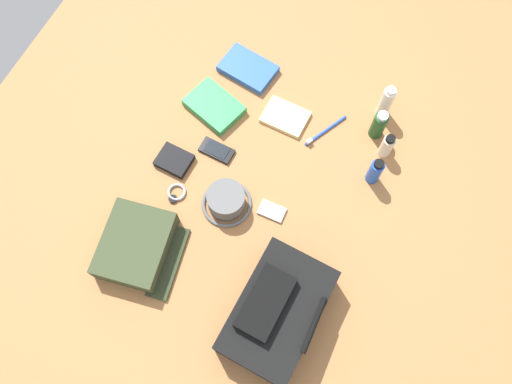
{
  "coord_description": "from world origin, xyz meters",
  "views": [
    {
      "loc": [
        0.53,
        0.24,
        1.54
      ],
      "look_at": [
        0.0,
        0.0,
        0.04
      ],
      "focal_mm": 35.38,
      "sensor_mm": 36.0,
      "label": 1
    }
  ],
  "objects_px": {
    "shampoo_bottle": "(379,125)",
    "media_player": "(272,211)",
    "backpack": "(277,312)",
    "travel_guidebook": "(214,106)",
    "lotion_bottle": "(387,146)",
    "toiletry_pouch": "(137,246)",
    "deodorant_spray": "(375,171)",
    "cell_phone": "(217,150)",
    "wristwatch": "(176,193)",
    "toothbrush": "(324,132)",
    "wallet": "(174,160)",
    "paperback_novel": "(248,69)",
    "notepad": "(285,117)",
    "bucket_hat": "(226,201)",
    "toothpaste_tube": "(386,102)"
  },
  "relations": [
    {
      "from": "shampoo_bottle",
      "to": "media_player",
      "type": "relative_size",
      "value": 1.47
    },
    {
      "from": "shampoo_bottle",
      "to": "toiletry_pouch",
      "type": "bearing_deg",
      "value": -37.64
    },
    {
      "from": "shampoo_bottle",
      "to": "travel_guidebook",
      "type": "distance_m",
      "value": 0.56
    },
    {
      "from": "toiletry_pouch",
      "to": "deodorant_spray",
      "type": "height_order",
      "value": "deodorant_spray"
    },
    {
      "from": "toiletry_pouch",
      "to": "toothbrush",
      "type": "relative_size",
      "value": 1.69
    },
    {
      "from": "toiletry_pouch",
      "to": "cell_phone",
      "type": "bearing_deg",
      "value": 170.12
    },
    {
      "from": "backpack",
      "to": "deodorant_spray",
      "type": "height_order",
      "value": "backpack"
    },
    {
      "from": "backpack",
      "to": "deodorant_spray",
      "type": "relative_size",
      "value": 3.08
    },
    {
      "from": "bucket_hat",
      "to": "wallet",
      "type": "distance_m",
      "value": 0.23
    },
    {
      "from": "shampoo_bottle",
      "to": "paperback_novel",
      "type": "distance_m",
      "value": 0.51
    },
    {
      "from": "shampoo_bottle",
      "to": "travel_guidebook",
      "type": "relative_size",
      "value": 0.56
    },
    {
      "from": "travel_guidebook",
      "to": "cell_phone",
      "type": "xyz_separation_m",
      "value": [
        0.15,
        0.08,
        -0.01
      ]
    },
    {
      "from": "wristwatch",
      "to": "toothpaste_tube",
      "type": "bearing_deg",
      "value": 138.11
    },
    {
      "from": "toiletry_pouch",
      "to": "toothpaste_tube",
      "type": "xyz_separation_m",
      "value": [
        -0.78,
        0.53,
        0.03
      ]
    },
    {
      "from": "wallet",
      "to": "notepad",
      "type": "relative_size",
      "value": 0.73
    },
    {
      "from": "toothpaste_tube",
      "to": "travel_guidebook",
      "type": "xyz_separation_m",
      "value": [
        0.23,
        -0.54,
        -0.05
      ]
    },
    {
      "from": "backpack",
      "to": "lotion_bottle",
      "type": "xyz_separation_m",
      "value": [
        -0.64,
        0.11,
        -0.01
      ]
    },
    {
      "from": "wallet",
      "to": "notepad",
      "type": "bearing_deg",
      "value": 141.78
    },
    {
      "from": "lotion_bottle",
      "to": "toiletry_pouch",
      "type": "bearing_deg",
      "value": -42.68
    },
    {
      "from": "deodorant_spray",
      "to": "cell_phone",
      "type": "height_order",
      "value": "deodorant_spray"
    },
    {
      "from": "wristwatch",
      "to": "notepad",
      "type": "xyz_separation_m",
      "value": [
        -0.41,
        0.21,
        0.0
      ]
    },
    {
      "from": "toothpaste_tube",
      "to": "wallet",
      "type": "distance_m",
      "value": 0.74
    },
    {
      "from": "backpack",
      "to": "bucket_hat",
      "type": "height_order",
      "value": "backpack"
    },
    {
      "from": "deodorant_spray",
      "to": "cell_phone",
      "type": "xyz_separation_m",
      "value": [
        0.12,
        -0.51,
        -0.05
      ]
    },
    {
      "from": "lotion_bottle",
      "to": "travel_guidebook",
      "type": "bearing_deg",
      "value": -82.2
    },
    {
      "from": "travel_guidebook",
      "to": "backpack",
      "type": "bearing_deg",
      "value": 40.64
    },
    {
      "from": "cell_phone",
      "to": "wristwatch",
      "type": "bearing_deg",
      "value": -15.29
    },
    {
      "from": "cell_phone",
      "to": "wallet",
      "type": "height_order",
      "value": "wallet"
    },
    {
      "from": "backpack",
      "to": "media_player",
      "type": "distance_m",
      "value": 0.33
    },
    {
      "from": "backpack",
      "to": "travel_guidebook",
      "type": "relative_size",
      "value": 1.68
    },
    {
      "from": "toiletry_pouch",
      "to": "shampoo_bottle",
      "type": "height_order",
      "value": "shampoo_bottle"
    },
    {
      "from": "toiletry_pouch",
      "to": "wallet",
      "type": "height_order",
      "value": "toiletry_pouch"
    },
    {
      "from": "cell_phone",
      "to": "paperback_novel",
      "type": "bearing_deg",
      "value": -173.31
    },
    {
      "from": "toothbrush",
      "to": "wallet",
      "type": "bearing_deg",
      "value": -53.29
    },
    {
      "from": "wallet",
      "to": "travel_guidebook",
      "type": "bearing_deg",
      "value": 176.03
    },
    {
      "from": "deodorant_spray",
      "to": "paperback_novel",
      "type": "height_order",
      "value": "deodorant_spray"
    },
    {
      "from": "toiletry_pouch",
      "to": "wristwatch",
      "type": "relative_size",
      "value": 3.88
    },
    {
      "from": "shampoo_bottle",
      "to": "wristwatch",
      "type": "xyz_separation_m",
      "value": [
        0.48,
        -0.52,
        -0.05
      ]
    },
    {
      "from": "shampoo_bottle",
      "to": "paperback_novel",
      "type": "height_order",
      "value": "shampoo_bottle"
    },
    {
      "from": "shampoo_bottle",
      "to": "cell_phone",
      "type": "distance_m",
      "value": 0.55
    },
    {
      "from": "media_player",
      "to": "toothbrush",
      "type": "xyz_separation_m",
      "value": [
        -0.33,
        0.05,
        0.0
      ]
    },
    {
      "from": "shampoo_bottle",
      "to": "wristwatch",
      "type": "height_order",
      "value": "shampoo_bottle"
    },
    {
      "from": "shampoo_bottle",
      "to": "lotion_bottle",
      "type": "relative_size",
      "value": 1.16
    },
    {
      "from": "lotion_bottle",
      "to": "notepad",
      "type": "height_order",
      "value": "lotion_bottle"
    },
    {
      "from": "wristwatch",
      "to": "toothbrush",
      "type": "bearing_deg",
      "value": 138.96
    },
    {
      "from": "deodorant_spray",
      "to": "toiletry_pouch",
      "type": "bearing_deg",
      "value": -47.61
    },
    {
      "from": "shampoo_bottle",
      "to": "paperback_novel",
      "type": "xyz_separation_m",
      "value": [
        -0.05,
        -0.5,
        -0.05
      ]
    },
    {
      "from": "toiletry_pouch",
      "to": "deodorant_spray",
      "type": "relative_size",
      "value": 2.3
    },
    {
      "from": "backpack",
      "to": "deodorant_spray",
      "type": "xyz_separation_m",
      "value": [
        -0.54,
        0.11,
        -0.01
      ]
    },
    {
      "from": "shampoo_bottle",
      "to": "media_player",
      "type": "xyz_separation_m",
      "value": [
        0.41,
        -0.21,
        -0.05
      ]
    }
  ]
}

